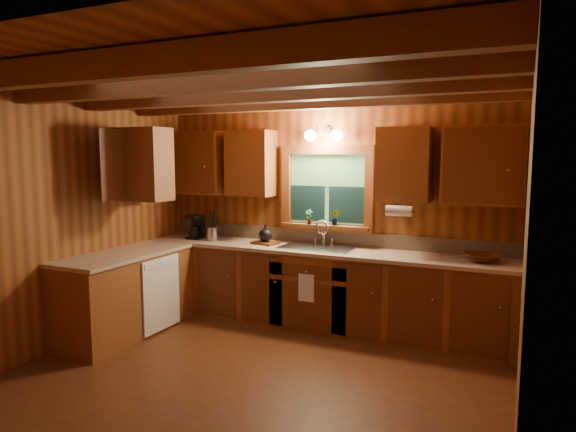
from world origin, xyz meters
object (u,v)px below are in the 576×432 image
Objects in this scene: wicker_basket at (482,258)px; sink at (318,252)px; cutting_board at (265,243)px; coffee_maker at (197,227)px.

sink is at bearing 179.45° from wicker_basket.
sink is 2.81× the size of cutting_board.
wicker_basket is at bearing -0.55° from sink.
coffee_maker is 1.02× the size of cutting_board.
wicker_basket is (3.37, -0.01, -0.11)m from coffee_maker.
coffee_maker is (-1.63, -0.01, 0.19)m from sink.
sink reaches higher than cutting_board.
coffee_maker is 0.98m from cutting_board.
wicker_basket is at bearing 13.17° from cutting_board.
sink is 1.74m from wicker_basket.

